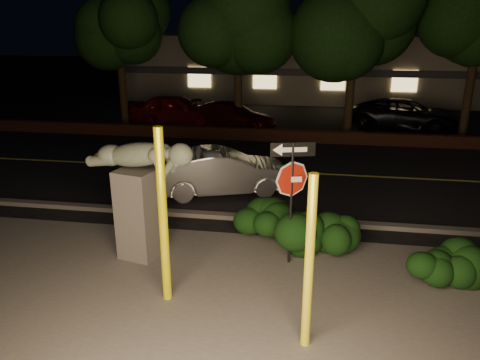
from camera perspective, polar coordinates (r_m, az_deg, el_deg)
name	(u,v)px	position (r m, az deg, el deg)	size (l,w,h in m)	color
ground	(287,149)	(18.83, 5.74, 3.73)	(90.00, 90.00, 0.00)	black
patio	(248,308)	(8.73, 0.96, -15.31)	(14.00, 6.00, 0.02)	#4C4944
road	(281,172)	(15.96, 5.05, 0.95)	(80.00, 8.00, 0.01)	black
lane_marking	(281,172)	(15.95, 5.05, 0.99)	(80.00, 0.12, 0.01)	#B0B146
curb	(269,219)	(12.11, 3.60, -4.75)	(80.00, 0.25, 0.12)	#4C4944
brick_wall	(289,136)	(20.02, 6.00, 5.39)	(40.00, 0.35, 0.50)	#4A2417
parking_lot	(295,116)	(25.64, 6.75, 7.81)	(40.00, 12.00, 0.01)	black
building	(302,64)	(33.27, 7.55, 13.80)	(22.00, 10.20, 4.00)	gray
tree_far_a	(116,10)	(22.98, -14.83, 19.45)	(4.60, 4.60, 7.43)	black
tree_far_c	(357,0)	(21.01, 14.09, 20.48)	(4.80, 4.80, 7.84)	black
yellow_pole_left	(163,218)	(8.32, -9.35, -4.60)	(0.16, 0.16, 3.27)	yellow
yellow_pole_right	(309,265)	(7.20, 8.41, -10.17)	(0.14, 0.14, 2.89)	yellow
signpost	(292,179)	(9.45, 6.34, 0.06)	(0.88, 0.24, 2.65)	black
sculpture	(139,186)	(10.00, -12.18, -0.68)	(2.48, 1.19, 2.65)	#4C4944
hedge_center	(269,218)	(10.86, 3.57, -4.70)	(2.19, 1.03, 1.14)	black
hedge_right	(322,231)	(10.34, 9.95, -6.20)	(1.76, 0.95, 1.16)	black
hedge_far_right	(445,257)	(10.08, 23.69, -8.60)	(1.53, 0.96, 1.06)	black
silver_sedan	(223,172)	(13.82, -2.12, 1.01)	(1.40, 4.02, 1.33)	silver
parked_car_red	(177,110)	(23.12, -7.73, 8.43)	(1.79, 4.44, 1.51)	maroon
parked_car_darkred	(231,116)	(22.14, -1.14, 7.81)	(1.77, 4.37, 1.27)	#3D0D06
parked_car_dark	(406,114)	(23.57, 19.56, 7.56)	(2.29, 4.96, 1.38)	black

